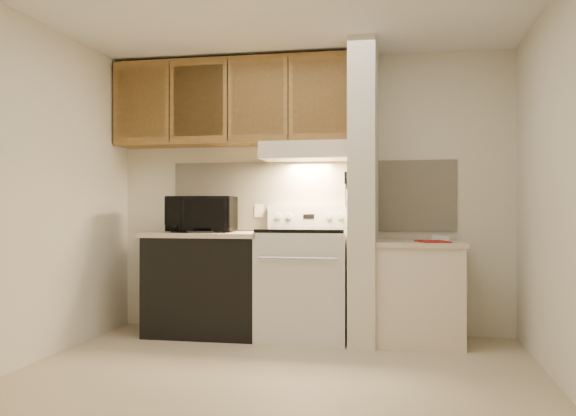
# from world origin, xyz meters

# --- Properties ---
(floor) EXTENTS (3.60, 3.60, 0.00)m
(floor) POSITION_xyz_m (0.00, 0.00, 0.00)
(floor) COLOR #C2B290
(floor) RESTS_ON ground
(ceiling) EXTENTS (3.60, 3.60, 0.00)m
(ceiling) POSITION_xyz_m (0.00, 0.00, 2.50)
(ceiling) COLOR white
(ceiling) RESTS_ON wall_back
(wall_back) EXTENTS (3.60, 2.50, 0.02)m
(wall_back) POSITION_xyz_m (0.00, 1.50, 1.25)
(wall_back) COLOR silver
(wall_back) RESTS_ON floor
(wall_left) EXTENTS (0.02, 3.00, 2.50)m
(wall_left) POSITION_xyz_m (-1.80, 0.00, 1.25)
(wall_left) COLOR silver
(wall_left) RESTS_ON floor
(wall_right) EXTENTS (0.02, 3.00, 2.50)m
(wall_right) POSITION_xyz_m (1.80, 0.00, 1.25)
(wall_right) COLOR silver
(wall_right) RESTS_ON floor
(backsplash) EXTENTS (2.60, 0.02, 0.63)m
(backsplash) POSITION_xyz_m (0.00, 1.49, 1.24)
(backsplash) COLOR beige
(backsplash) RESTS_ON wall_back
(range_body) EXTENTS (0.76, 0.65, 0.92)m
(range_body) POSITION_xyz_m (0.00, 1.16, 0.46)
(range_body) COLOR silver
(range_body) RESTS_ON floor
(oven_window) EXTENTS (0.50, 0.01, 0.30)m
(oven_window) POSITION_xyz_m (0.00, 0.84, 0.50)
(oven_window) COLOR black
(oven_window) RESTS_ON range_body
(oven_handle) EXTENTS (0.65, 0.02, 0.02)m
(oven_handle) POSITION_xyz_m (0.00, 0.80, 0.72)
(oven_handle) COLOR silver
(oven_handle) RESTS_ON range_body
(cooktop) EXTENTS (0.74, 0.64, 0.03)m
(cooktop) POSITION_xyz_m (0.00, 1.16, 0.94)
(cooktop) COLOR black
(cooktop) RESTS_ON range_body
(range_backguard) EXTENTS (0.76, 0.08, 0.20)m
(range_backguard) POSITION_xyz_m (0.00, 1.44, 1.05)
(range_backguard) COLOR silver
(range_backguard) RESTS_ON range_body
(range_display) EXTENTS (0.10, 0.01, 0.04)m
(range_display) POSITION_xyz_m (0.00, 1.40, 1.05)
(range_display) COLOR black
(range_display) RESTS_ON range_backguard
(range_knob_left_outer) EXTENTS (0.05, 0.02, 0.05)m
(range_knob_left_outer) POSITION_xyz_m (-0.28, 1.40, 1.05)
(range_knob_left_outer) COLOR silver
(range_knob_left_outer) RESTS_ON range_backguard
(range_knob_left_inner) EXTENTS (0.05, 0.02, 0.05)m
(range_knob_left_inner) POSITION_xyz_m (-0.18, 1.40, 1.05)
(range_knob_left_inner) COLOR silver
(range_knob_left_inner) RESTS_ON range_backguard
(range_knob_right_inner) EXTENTS (0.05, 0.02, 0.05)m
(range_knob_right_inner) POSITION_xyz_m (0.18, 1.40, 1.05)
(range_knob_right_inner) COLOR silver
(range_knob_right_inner) RESTS_ON range_backguard
(range_knob_right_outer) EXTENTS (0.05, 0.02, 0.05)m
(range_knob_right_outer) POSITION_xyz_m (0.28, 1.40, 1.05)
(range_knob_right_outer) COLOR silver
(range_knob_right_outer) RESTS_ON range_backguard
(dishwasher_front) EXTENTS (1.00, 0.63, 0.87)m
(dishwasher_front) POSITION_xyz_m (-0.88, 1.17, 0.43)
(dishwasher_front) COLOR black
(dishwasher_front) RESTS_ON floor
(left_countertop) EXTENTS (1.04, 0.67, 0.04)m
(left_countertop) POSITION_xyz_m (-0.88, 1.17, 0.89)
(left_countertop) COLOR beige
(left_countertop) RESTS_ON dishwasher_front
(spoon_rest) EXTENTS (0.23, 0.10, 0.02)m
(spoon_rest) POSITION_xyz_m (-0.87, 0.97, 0.92)
(spoon_rest) COLOR black
(spoon_rest) RESTS_ON left_countertop
(teal_jar) EXTENTS (0.10, 0.10, 0.10)m
(teal_jar) POSITION_xyz_m (-0.83, 1.06, 0.96)
(teal_jar) COLOR #1D6762
(teal_jar) RESTS_ON left_countertop
(outlet) EXTENTS (0.08, 0.01, 0.12)m
(outlet) POSITION_xyz_m (-0.48, 1.48, 1.10)
(outlet) COLOR beige
(outlet) RESTS_ON backsplash
(microwave) EXTENTS (0.61, 0.44, 0.32)m
(microwave) POSITION_xyz_m (-0.93, 1.17, 1.07)
(microwave) COLOR black
(microwave) RESTS_ON left_countertop
(partition_pillar) EXTENTS (0.22, 0.70, 2.50)m
(partition_pillar) POSITION_xyz_m (0.51, 1.15, 1.25)
(partition_pillar) COLOR silver
(partition_pillar) RESTS_ON floor
(pillar_trim) EXTENTS (0.01, 0.70, 0.04)m
(pillar_trim) POSITION_xyz_m (0.39, 1.15, 1.30)
(pillar_trim) COLOR olive
(pillar_trim) RESTS_ON partition_pillar
(knife_strip) EXTENTS (0.02, 0.42, 0.04)m
(knife_strip) POSITION_xyz_m (0.39, 1.10, 1.32)
(knife_strip) COLOR black
(knife_strip) RESTS_ON partition_pillar
(knife_blade_a) EXTENTS (0.01, 0.03, 0.16)m
(knife_blade_a) POSITION_xyz_m (0.38, 0.95, 1.22)
(knife_blade_a) COLOR silver
(knife_blade_a) RESTS_ON knife_strip
(knife_handle_a) EXTENTS (0.02, 0.02, 0.10)m
(knife_handle_a) POSITION_xyz_m (0.38, 0.93, 1.37)
(knife_handle_a) COLOR black
(knife_handle_a) RESTS_ON knife_strip
(knife_blade_b) EXTENTS (0.01, 0.04, 0.18)m
(knife_blade_b) POSITION_xyz_m (0.38, 1.02, 1.21)
(knife_blade_b) COLOR silver
(knife_blade_b) RESTS_ON knife_strip
(knife_handle_b) EXTENTS (0.02, 0.02, 0.10)m
(knife_handle_b) POSITION_xyz_m (0.38, 1.01, 1.37)
(knife_handle_b) COLOR black
(knife_handle_b) RESTS_ON knife_strip
(knife_blade_c) EXTENTS (0.01, 0.04, 0.20)m
(knife_blade_c) POSITION_xyz_m (0.38, 1.11, 1.20)
(knife_blade_c) COLOR silver
(knife_blade_c) RESTS_ON knife_strip
(knife_handle_c) EXTENTS (0.02, 0.02, 0.10)m
(knife_handle_c) POSITION_xyz_m (0.38, 1.11, 1.37)
(knife_handle_c) COLOR black
(knife_handle_c) RESTS_ON knife_strip
(knife_blade_d) EXTENTS (0.01, 0.04, 0.16)m
(knife_blade_d) POSITION_xyz_m (0.38, 1.19, 1.22)
(knife_blade_d) COLOR silver
(knife_blade_d) RESTS_ON knife_strip
(knife_handle_d) EXTENTS (0.02, 0.02, 0.10)m
(knife_handle_d) POSITION_xyz_m (0.38, 1.18, 1.37)
(knife_handle_d) COLOR black
(knife_handle_d) RESTS_ON knife_strip
(knife_blade_e) EXTENTS (0.01, 0.04, 0.18)m
(knife_blade_e) POSITION_xyz_m (0.38, 1.27, 1.21)
(knife_blade_e) COLOR silver
(knife_blade_e) RESTS_ON knife_strip
(knife_handle_e) EXTENTS (0.02, 0.02, 0.10)m
(knife_handle_e) POSITION_xyz_m (0.38, 1.25, 1.37)
(knife_handle_e) COLOR black
(knife_handle_e) RESTS_ON knife_strip
(oven_mitt) EXTENTS (0.03, 0.09, 0.22)m
(oven_mitt) POSITION_xyz_m (0.38, 1.32, 1.14)
(oven_mitt) COLOR gray
(oven_mitt) RESTS_ON partition_pillar
(right_cab_base) EXTENTS (0.70, 0.60, 0.81)m
(right_cab_base) POSITION_xyz_m (0.97, 1.15, 0.40)
(right_cab_base) COLOR beige
(right_cab_base) RESTS_ON floor
(right_countertop) EXTENTS (0.74, 0.64, 0.04)m
(right_countertop) POSITION_xyz_m (0.97, 1.15, 0.83)
(right_countertop) COLOR beige
(right_countertop) RESTS_ON right_cab_base
(red_folder) EXTENTS (0.29, 0.35, 0.01)m
(red_folder) POSITION_xyz_m (1.07, 1.00, 0.85)
(red_folder) COLOR #A11814
(red_folder) RESTS_ON right_countertop
(white_box) EXTENTS (0.17, 0.14, 0.04)m
(white_box) POSITION_xyz_m (1.16, 1.33, 0.87)
(white_box) COLOR white
(white_box) RESTS_ON right_countertop
(range_hood) EXTENTS (0.78, 0.44, 0.15)m
(range_hood) POSITION_xyz_m (0.00, 1.28, 1.62)
(range_hood) COLOR beige
(range_hood) RESTS_ON upper_cabinets
(hood_lip) EXTENTS (0.78, 0.04, 0.06)m
(hood_lip) POSITION_xyz_m (0.00, 1.07, 1.58)
(hood_lip) COLOR beige
(hood_lip) RESTS_ON range_hood
(upper_cabinets) EXTENTS (2.18, 0.33, 0.77)m
(upper_cabinets) POSITION_xyz_m (-0.69, 1.32, 2.08)
(upper_cabinets) COLOR olive
(upper_cabinets) RESTS_ON wall_back
(cab_door_a) EXTENTS (0.46, 0.01, 0.63)m
(cab_door_a) POSITION_xyz_m (-1.51, 1.17, 2.08)
(cab_door_a) COLOR olive
(cab_door_a) RESTS_ON upper_cabinets
(cab_gap_a) EXTENTS (0.01, 0.01, 0.73)m
(cab_gap_a) POSITION_xyz_m (-1.23, 1.16, 2.08)
(cab_gap_a) COLOR black
(cab_gap_a) RESTS_ON upper_cabinets
(cab_door_b) EXTENTS (0.46, 0.01, 0.63)m
(cab_door_b) POSITION_xyz_m (-0.96, 1.17, 2.08)
(cab_door_b) COLOR olive
(cab_door_b) RESTS_ON upper_cabinets
(cab_gap_b) EXTENTS (0.01, 0.01, 0.73)m
(cab_gap_b) POSITION_xyz_m (-0.69, 1.16, 2.08)
(cab_gap_b) COLOR black
(cab_gap_b) RESTS_ON upper_cabinets
(cab_door_c) EXTENTS (0.46, 0.01, 0.63)m
(cab_door_c) POSITION_xyz_m (-0.42, 1.17, 2.08)
(cab_door_c) COLOR olive
(cab_door_c) RESTS_ON upper_cabinets
(cab_gap_c) EXTENTS (0.01, 0.01, 0.73)m
(cab_gap_c) POSITION_xyz_m (-0.14, 1.16, 2.08)
(cab_gap_c) COLOR black
(cab_gap_c) RESTS_ON upper_cabinets
(cab_door_d) EXTENTS (0.46, 0.01, 0.63)m
(cab_door_d) POSITION_xyz_m (0.13, 1.17, 2.08)
(cab_door_d) COLOR olive
(cab_door_d) RESTS_ON upper_cabinets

